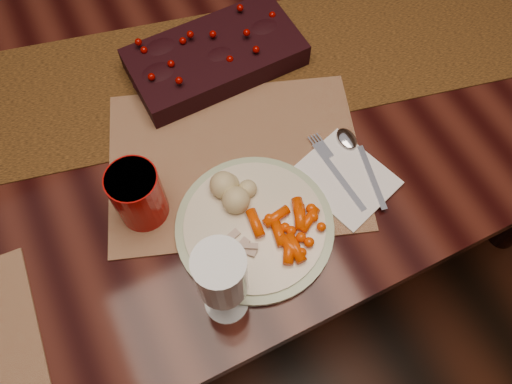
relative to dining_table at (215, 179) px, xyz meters
name	(u,v)px	position (x,y,z in m)	size (l,w,h in m)	color
floor	(223,232)	(0.00, 0.00, -0.38)	(5.00, 5.00, 0.00)	black
dining_table	(215,179)	(0.00, 0.00, 0.00)	(1.80, 1.00, 0.75)	black
table_runner	(168,81)	(-0.05, 0.05, 0.38)	(1.55, 0.32, 0.00)	#4A330E
centerpiece	(215,54)	(0.05, 0.04, 0.41)	(0.34, 0.17, 0.07)	black
placemat_main	(235,160)	(-0.01, -0.17, 0.38)	(0.46, 0.34, 0.00)	brown
dinner_plate	(255,226)	(-0.03, -0.31, 0.39)	(0.27, 0.27, 0.02)	beige
baby_carrots	(286,233)	(0.00, -0.35, 0.40)	(0.12, 0.10, 0.02)	#E53F00
mashed_potatoes	(236,186)	(-0.04, -0.24, 0.42)	(0.08, 0.07, 0.05)	tan
turkey_shreds	(230,246)	(-0.09, -0.33, 0.40)	(0.07, 0.06, 0.02)	beige
napkin	(345,178)	(0.15, -0.30, 0.38)	(0.14, 0.16, 0.01)	white
fork	(339,175)	(0.14, -0.29, 0.39)	(0.02, 0.15, 0.00)	silver
spoon	(364,165)	(0.20, -0.29, 0.39)	(0.03, 0.17, 0.00)	silver
red_cup	(138,195)	(-0.19, -0.20, 0.44)	(0.09, 0.09, 0.12)	#9A0704
wine_glass	(223,285)	(-0.13, -0.41, 0.48)	(0.07, 0.07, 0.20)	white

